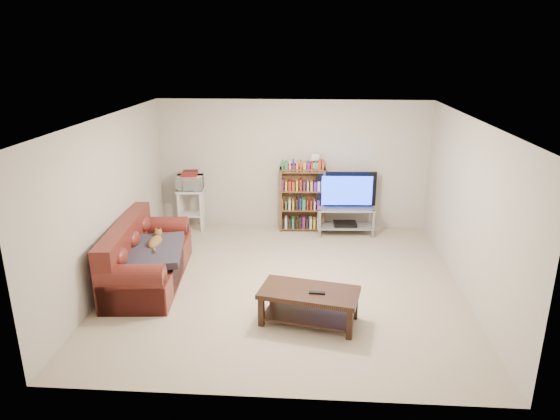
# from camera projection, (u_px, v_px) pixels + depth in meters

# --- Properties ---
(floor) EXTENTS (5.00, 5.00, 0.00)m
(floor) POSITION_uv_depth(u_px,v_px,m) (285.00, 283.00, 7.30)
(floor) COLOR #BFAB8E
(floor) RESTS_ON ground
(ceiling) EXTENTS (5.00, 5.00, 0.00)m
(ceiling) POSITION_uv_depth(u_px,v_px,m) (286.00, 119.00, 6.55)
(ceiling) COLOR white
(ceiling) RESTS_ON ground
(wall_back) EXTENTS (5.00, 0.00, 5.00)m
(wall_back) POSITION_uv_depth(u_px,v_px,m) (293.00, 165.00, 9.30)
(wall_back) COLOR beige
(wall_back) RESTS_ON ground
(wall_front) EXTENTS (5.00, 0.00, 5.00)m
(wall_front) POSITION_uv_depth(u_px,v_px,m) (270.00, 288.00, 4.56)
(wall_front) COLOR beige
(wall_front) RESTS_ON ground
(wall_left) EXTENTS (0.00, 5.00, 5.00)m
(wall_left) POSITION_uv_depth(u_px,v_px,m) (110.00, 202.00, 7.09)
(wall_left) COLOR beige
(wall_left) RESTS_ON ground
(wall_right) EXTENTS (0.00, 5.00, 5.00)m
(wall_right) POSITION_uv_depth(u_px,v_px,m) (469.00, 209.00, 6.77)
(wall_right) COLOR beige
(wall_right) RESTS_ON ground
(sofa) EXTENTS (1.08, 2.17, 0.90)m
(sofa) POSITION_uv_depth(u_px,v_px,m) (143.00, 261.00, 7.30)
(sofa) COLOR maroon
(sofa) RESTS_ON floor
(blanket) EXTENTS (0.98, 1.17, 0.18)m
(blanket) POSITION_uv_depth(u_px,v_px,m) (153.00, 251.00, 7.10)
(blanket) COLOR #302C37
(blanket) RESTS_ON sofa
(cat) EXTENTS (0.28, 0.59, 0.17)m
(cat) POSITION_uv_depth(u_px,v_px,m) (155.00, 242.00, 7.26)
(cat) COLOR brown
(cat) RESTS_ON sofa
(coffee_table) EXTENTS (1.31, 0.84, 0.44)m
(coffee_table) POSITION_uv_depth(u_px,v_px,m) (309.00, 300.00, 6.19)
(coffee_table) COLOR black
(coffee_table) RESTS_ON floor
(remote) EXTENTS (0.20, 0.07, 0.02)m
(remote) POSITION_uv_depth(u_px,v_px,m) (317.00, 293.00, 6.07)
(remote) COLOR black
(remote) RESTS_ON coffee_table
(tv_stand) EXTENTS (1.05, 0.52, 0.51)m
(tv_stand) POSITION_uv_depth(u_px,v_px,m) (345.00, 216.00, 9.14)
(tv_stand) COLOR #999EA3
(tv_stand) RESTS_ON floor
(television) EXTENTS (1.11, 0.21, 0.64)m
(television) POSITION_uv_depth(u_px,v_px,m) (346.00, 190.00, 8.99)
(television) COLOR black
(television) RESTS_ON tv_stand
(dvd_player) EXTENTS (0.43, 0.31, 0.06)m
(dvd_player) POSITION_uv_depth(u_px,v_px,m) (345.00, 224.00, 9.19)
(dvd_player) COLOR black
(dvd_player) RESTS_ON tv_stand
(bookshelf) EXTENTS (0.84, 0.30, 1.20)m
(bookshelf) POSITION_uv_depth(u_px,v_px,m) (302.00, 198.00, 9.25)
(bookshelf) COLOR brown
(bookshelf) RESTS_ON floor
(shelf_clutter) EXTENTS (0.61, 0.21, 0.28)m
(shelf_clutter) POSITION_uv_depth(u_px,v_px,m) (308.00, 162.00, 9.05)
(shelf_clutter) COLOR silver
(shelf_clutter) RESTS_ON bookshelf
(microwave_stand) EXTENTS (0.52, 0.39, 0.78)m
(microwave_stand) POSITION_uv_depth(u_px,v_px,m) (191.00, 204.00, 9.31)
(microwave_stand) COLOR silver
(microwave_stand) RESTS_ON floor
(microwave) EXTENTS (0.51, 0.36, 0.27)m
(microwave) POSITION_uv_depth(u_px,v_px,m) (190.00, 183.00, 9.18)
(microwave) COLOR silver
(microwave) RESTS_ON microwave_stand
(game_boxes) EXTENTS (0.30, 0.27, 0.05)m
(game_boxes) POSITION_uv_depth(u_px,v_px,m) (189.00, 174.00, 9.13)
(game_boxes) COLOR maroon
(game_boxes) RESTS_ON microwave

